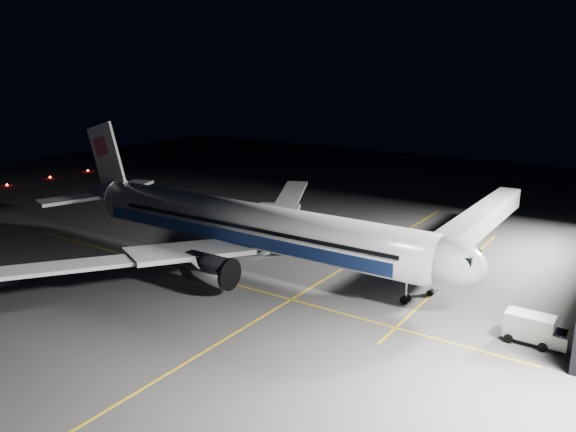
# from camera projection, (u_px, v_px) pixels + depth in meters

# --- Properties ---
(ground) EXTENTS (200.00, 200.00, 0.00)m
(ground) POSITION_uv_depth(u_px,v_px,m) (251.00, 266.00, 70.15)
(ground) COLOR #4C4C4F
(ground) RESTS_ON ground
(guide_line_main) EXTENTS (0.25, 80.00, 0.01)m
(guide_line_main) POSITION_uv_depth(u_px,v_px,m) (320.00, 282.00, 64.75)
(guide_line_main) COLOR gold
(guide_line_main) RESTS_ON ground
(guide_line_cross) EXTENTS (70.00, 0.25, 0.01)m
(guide_line_cross) POSITION_uv_depth(u_px,v_px,m) (220.00, 280.00, 65.35)
(guide_line_cross) COLOR gold
(guide_line_cross) RESTS_ON ground
(guide_line_side) EXTENTS (0.25, 40.00, 0.01)m
(guide_line_side) POSITION_uv_depth(u_px,v_px,m) (450.00, 277.00, 66.27)
(guide_line_side) COLOR gold
(guide_line_side) RESTS_ON ground
(airliner) EXTENTS (61.48, 54.22, 16.64)m
(airliner) POSITION_uv_depth(u_px,v_px,m) (244.00, 225.00, 69.40)
(airliner) COLOR silver
(airliner) RESTS_ON ground
(jet_bridge) EXTENTS (3.60, 34.40, 6.30)m
(jet_bridge) POSITION_uv_depth(u_px,v_px,m) (474.00, 225.00, 71.55)
(jet_bridge) COLOR #B2B2B7
(jet_bridge) RESTS_ON ground
(service_truck) EXTENTS (5.39, 2.47, 2.74)m
(service_truck) POSITION_uv_depth(u_px,v_px,m) (535.00, 329.00, 50.03)
(service_truck) COLOR silver
(service_truck) RESTS_ON ground
(baggage_tug) EXTENTS (2.65, 2.41, 1.58)m
(baggage_tug) POSITION_uv_depth(u_px,v_px,m) (284.00, 243.00, 76.62)
(baggage_tug) COLOR black
(baggage_tug) RESTS_ON ground
(safety_cone_a) EXTENTS (0.45, 0.45, 0.67)m
(safety_cone_a) POSITION_uv_depth(u_px,v_px,m) (279.00, 252.00, 74.47)
(safety_cone_a) COLOR #EE5E0A
(safety_cone_a) RESTS_ON ground
(safety_cone_b) EXTENTS (0.35, 0.35, 0.52)m
(safety_cone_b) POSITION_uv_depth(u_px,v_px,m) (315.00, 238.00, 80.82)
(safety_cone_b) COLOR #EE5E0A
(safety_cone_b) RESTS_ON ground
(safety_cone_c) EXTENTS (0.41, 0.41, 0.61)m
(safety_cone_c) POSITION_uv_depth(u_px,v_px,m) (267.00, 228.00, 85.52)
(safety_cone_c) COLOR #EE5E0A
(safety_cone_c) RESTS_ON ground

